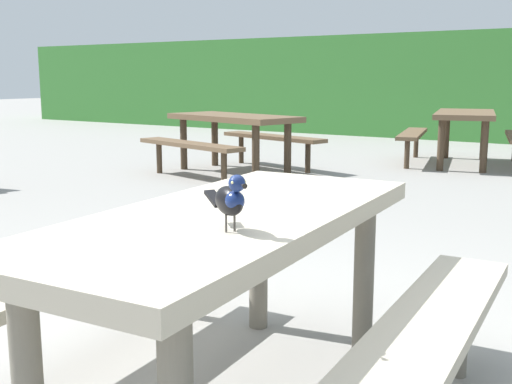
{
  "coord_description": "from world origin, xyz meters",
  "views": [
    {
      "loc": [
        1.43,
        -1.92,
        1.21
      ],
      "look_at": [
        0.33,
        -0.23,
        0.84
      ],
      "focal_mm": 44.36,
      "sensor_mm": 36.0,
      "label": 1
    }
  ],
  "objects": [
    {
      "name": "ground_plane",
      "position": [
        0.0,
        0.0,
        0.0
      ],
      "size": [
        60.0,
        60.0,
        0.0
      ],
      "primitive_type": "plane",
      "color": "gray"
    },
    {
      "name": "picnic_table_foreground",
      "position": [
        0.15,
        -0.13,
        0.56
      ],
      "size": [
        1.8,
        1.85,
        0.74
      ],
      "color": "#B2A893",
      "rests_on": "ground"
    },
    {
      "name": "bird_grackle",
      "position": [
        0.34,
        -0.39,
        0.84
      ],
      "size": [
        0.26,
        0.17,
        0.18
      ],
      "color": "black",
      "rests_on": "picnic_table_foreground"
    },
    {
      "name": "picnic_table_mid_right",
      "position": [
        -3.18,
        4.64,
        0.56
      ],
      "size": [
        2.07,
        2.04,
        0.74
      ],
      "color": "brown",
      "rests_on": "ground"
    },
    {
      "name": "picnic_table_far_centre",
      "position": [
        -0.93,
        7.01,
        0.56
      ],
      "size": [
        2.04,
        2.06,
        0.74
      ],
      "color": "brown",
      "rests_on": "ground"
    }
  ]
}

